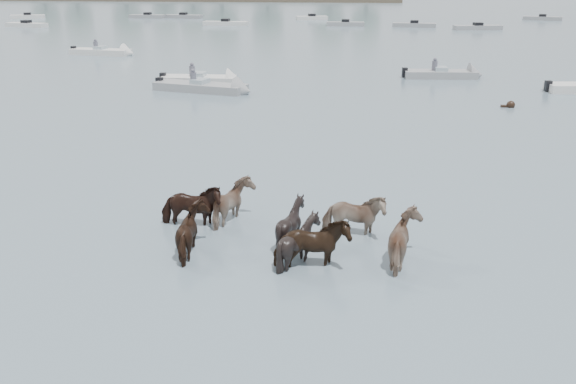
# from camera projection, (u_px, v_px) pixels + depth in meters

# --- Properties ---
(ground) EXTENTS (400.00, 400.00, 0.00)m
(ground) POSITION_uv_depth(u_px,v_px,m) (301.00, 238.00, 16.45)
(ground) COLOR slate
(ground) RESTS_ON ground
(pony_herd) EXTENTS (7.50, 4.07, 1.50)m
(pony_herd) POSITION_uv_depth(u_px,v_px,m) (284.00, 229.00, 15.87)
(pony_herd) COLOR black
(pony_herd) RESTS_ON ground
(swimming_pony) EXTENTS (0.72, 0.44, 0.44)m
(swimming_pony) POSITION_uv_depth(u_px,v_px,m) (510.00, 105.00, 32.40)
(swimming_pony) COLOR black
(swimming_pony) RESTS_ON ground
(motorboat_a) EXTENTS (5.24, 1.75, 1.92)m
(motorboat_a) POSITION_uv_depth(u_px,v_px,m) (210.00, 80.00, 39.14)
(motorboat_a) COLOR silver
(motorboat_a) RESTS_ON ground
(motorboat_b) EXTENTS (6.24, 3.03, 1.92)m
(motorboat_b) POSITION_uv_depth(u_px,v_px,m) (213.00, 88.00, 36.44)
(motorboat_b) COLOR gray
(motorboat_b) RESTS_ON ground
(motorboat_c) EXTENTS (5.38, 1.99, 1.92)m
(motorboat_c) POSITION_uv_depth(u_px,v_px,m) (451.00, 74.00, 41.38)
(motorboat_c) COLOR gray
(motorboat_c) RESTS_ON ground
(motorboat_f) EXTENTS (5.86, 2.30, 1.92)m
(motorboat_f) POSITION_uv_depth(u_px,v_px,m) (109.00, 52.00, 52.83)
(motorboat_f) COLOR silver
(motorboat_f) RESTS_ON ground
(distant_flotilla) EXTENTS (104.40, 23.02, 0.93)m
(distant_flotilla) POSITION_uv_depth(u_px,v_px,m) (350.00, 21.00, 85.43)
(distant_flotilla) COLOR silver
(distant_flotilla) RESTS_ON ground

